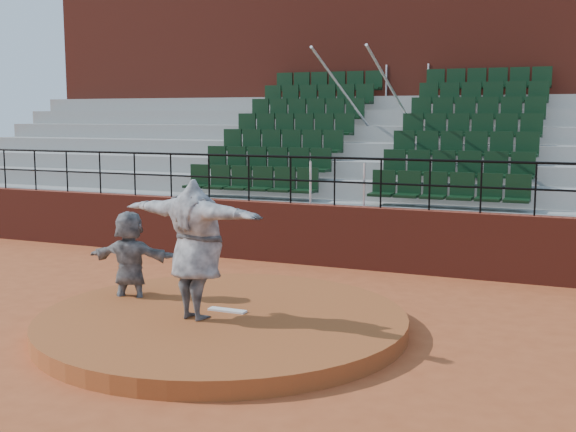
# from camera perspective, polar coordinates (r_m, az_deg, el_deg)

# --- Properties ---
(ground) EXTENTS (90.00, 90.00, 0.00)m
(ground) POSITION_cam_1_polar(r_m,az_deg,el_deg) (10.97, -5.17, -8.96)
(ground) COLOR #AE4F27
(ground) RESTS_ON ground
(pitchers_mound) EXTENTS (5.50, 5.50, 0.25)m
(pitchers_mound) POSITION_cam_1_polar(r_m,az_deg,el_deg) (10.93, -5.18, -8.33)
(pitchers_mound) COLOR #9E4D23
(pitchers_mound) RESTS_ON ground
(pitching_rubber) EXTENTS (0.60, 0.15, 0.03)m
(pitching_rubber) POSITION_cam_1_polar(r_m,az_deg,el_deg) (11.02, -4.82, -7.43)
(pitching_rubber) COLOR white
(pitching_rubber) RESTS_ON pitchers_mound
(boundary_wall) EXTENTS (24.00, 0.30, 1.30)m
(boundary_wall) POSITION_cam_1_polar(r_m,az_deg,el_deg) (15.30, 3.66, -1.58)
(boundary_wall) COLOR maroon
(boundary_wall) RESTS_ON ground
(wall_railing) EXTENTS (24.04, 0.05, 1.03)m
(wall_railing) POSITION_cam_1_polar(r_m,az_deg,el_deg) (15.13, 3.71, 3.58)
(wall_railing) COLOR black
(wall_railing) RESTS_ON boundary_wall
(seating_deck) EXTENTS (24.00, 5.97, 4.63)m
(seating_deck) POSITION_cam_1_polar(r_m,az_deg,el_deg) (18.65, 7.40, 2.56)
(seating_deck) COLOR gray
(seating_deck) RESTS_ON ground
(press_box_facade) EXTENTS (24.00, 3.00, 7.10)m
(press_box_facade) POSITION_cam_1_polar(r_m,az_deg,el_deg) (22.40, 10.27, 8.81)
(press_box_facade) COLOR maroon
(press_box_facade) RESTS_ON ground
(pitcher) EXTENTS (2.60, 1.17, 2.04)m
(pitcher) POSITION_cam_1_polar(r_m,az_deg,el_deg) (10.48, -7.29, -2.63)
(pitcher) COLOR black
(pitcher) RESTS_ON pitchers_mound
(fielder) EXTENTS (1.60, 0.75, 1.66)m
(fielder) POSITION_cam_1_polar(r_m,az_deg,el_deg) (12.05, -12.35, -3.49)
(fielder) COLOR black
(fielder) RESTS_ON ground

